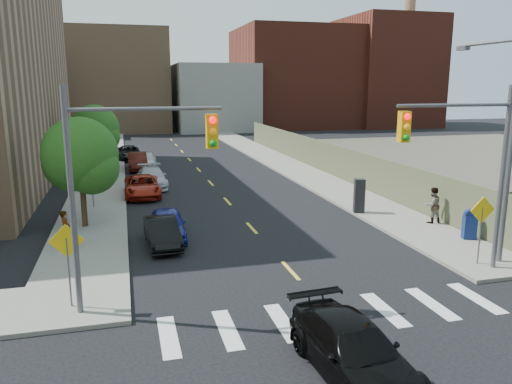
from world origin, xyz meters
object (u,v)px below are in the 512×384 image
parked_car_maroon (137,161)px  parked_car_grey (129,153)px  payphone (359,196)px  pedestrian_east (433,205)px  parked_car_red (142,186)px  parked_car_white (146,160)px  black_sedan (353,350)px  pedestrian_west (66,230)px  parked_car_blue (167,224)px  parked_car_silver (152,177)px  mailbox (470,224)px  parked_car_black (162,232)px

parked_car_maroon → parked_car_grey: 6.30m
payphone → pedestrian_east: payphone is taller
parked_car_red → parked_car_white: parked_car_white is taller
parked_car_grey → black_sedan: bearing=-88.2°
parked_car_white → payphone: 21.71m
payphone → pedestrian_west: 15.01m
parked_car_blue → parked_car_silver: size_ratio=0.85×
parked_car_red → parked_car_grey: bearing=92.2°
pedestrian_east → parked_car_blue: bearing=-6.7°
parked_car_blue → mailbox: size_ratio=2.93×
parked_car_grey → payphone: bearing=-69.3°
parked_car_black → black_sedan: (3.71, -11.39, 0.05)m
parked_car_red → pedestrian_east: bearing=-37.3°
parked_car_silver → mailbox: size_ratio=3.45×
parked_car_blue → black_sedan: (3.40, -12.42, -0.01)m
parked_car_white → mailbox: (13.17, -24.65, 0.09)m
payphone → pedestrian_east: (2.62, -2.87, -0.01)m
black_sedan → parked_car_maroon: bearing=93.1°
payphone → parked_car_blue: bearing=-157.8°
parked_car_silver → parked_car_white: 8.35m
parked_car_red → mailbox: (13.92, -13.46, 0.15)m
parked_car_blue → parked_car_black: size_ratio=1.06×
parked_car_black → parked_car_silver: bearing=85.8°
parked_car_blue → parked_car_grey: bearing=95.4°
parked_car_black → parked_car_red: bearing=89.5°
parked_car_white → pedestrian_east: size_ratio=2.32×
parked_car_red → pedestrian_east: size_ratio=2.62×
parked_car_red → parked_car_black: bearing=-87.3°
parked_car_white → parked_car_red: bearing=-89.2°
parked_car_black → parked_car_silver: 13.33m
parked_car_grey → pedestrian_west: pedestrian_west is taller
parked_car_maroon → payphone: (11.23, -18.16, 0.36)m
parked_car_blue → pedestrian_east: 13.18m
parked_car_blue → payphone: payphone is taller
parked_car_maroon → black_sedan: 32.49m
pedestrian_west → parked_car_white: bearing=-9.4°
black_sedan → mailbox: (9.77, 8.42, 0.14)m
parked_car_blue → parked_car_grey: parked_car_blue is taller
parked_car_white → black_sedan: size_ratio=0.90×
mailbox → payphone: size_ratio=0.74×
parked_car_red → black_sedan: 22.27m
parked_car_white → mailbox: mailbox is taller
parked_car_silver → parked_car_maroon: bearing=94.6°
parked_car_red → parked_car_maroon: bearing=90.2°
parked_car_black → parked_car_maroon: parked_car_maroon is taller
black_sedan → pedestrian_west: pedestrian_west is taller
parked_car_grey → black_sedan: (4.70, -38.50, 0.03)m
black_sedan → pedestrian_west: 14.02m
mailbox → parked_car_red: bearing=153.3°
payphone → black_sedan: bearing=-103.6°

